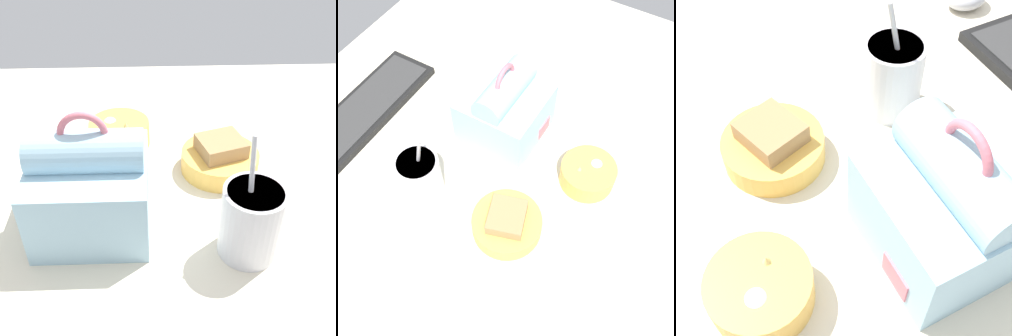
{
  "view_description": "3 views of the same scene",
  "coord_description": "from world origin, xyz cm",
  "views": [
    {
      "loc": [
        2.46,
        50.95,
        49.32
      ],
      "look_at": [
        0.38,
        -3.85,
        7.0
      ],
      "focal_mm": 45.0,
      "sensor_mm": 36.0,
      "label": 1
    },
    {
      "loc": [
        -40.18,
        -27.8,
        79.81
      ],
      "look_at": [
        0.38,
        -3.85,
        7.0
      ],
      "focal_mm": 45.0,
      "sensor_mm": 36.0,
      "label": 2
    },
    {
      "loc": [
        31.84,
        -20.07,
        52.64
      ],
      "look_at": [
        0.38,
        -3.85,
        7.0
      ],
      "focal_mm": 50.0,
      "sensor_mm": 36.0,
      "label": 3
    }
  ],
  "objects": [
    {
      "name": "desk_surface",
      "position": [
        0.0,
        0.0,
        1.0
      ],
      "size": [
        140.0,
        110.0,
        2.0
      ],
      "color": "beige",
      "rests_on": "ground"
    },
    {
      "name": "bento_bowl_snacks",
      "position": [
        9.28,
        -18.59,
        4.61
      ],
      "size": [
        11.69,
        11.69,
        5.85
      ],
      "color": "#EAB24C",
      "rests_on": "desk_surface"
    },
    {
      "name": "lunch_bag",
      "position": [
        12.08,
        3.27,
        9.3
      ],
      "size": [
        16.94,
        16.96,
        19.98
      ],
      "color": "#9EC6DB",
      "rests_on": "desk_surface"
    },
    {
      "name": "bento_bowl_sandwich",
      "position": [
        -9.19,
        -9.7,
        4.44
      ],
      "size": [
        13.93,
        13.93,
        6.53
      ],
      "color": "#EAB24C",
      "rests_on": "desk_surface"
    },
    {
      "name": "soup_cup",
      "position": [
        -10.65,
        9.66,
        7.86
      ],
      "size": [
        8.66,
        8.66,
        18.74
      ],
      "color": "silver",
      "rests_on": "desk_surface"
    }
  ]
}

